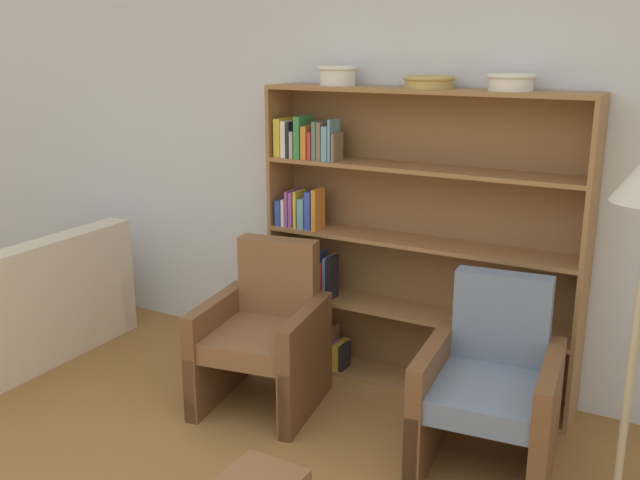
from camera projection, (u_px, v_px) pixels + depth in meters
wall_back at (458, 163)px, 4.17m from camera, size 12.00×0.06×2.75m
bookshelf at (390, 244)px, 4.33m from camera, size 1.93×0.30×1.81m
bowl_terracotta at (338, 75)px, 4.22m from camera, size 0.24×0.24×0.11m
bowl_cream at (429, 81)px, 3.95m from camera, size 0.29×0.29×0.07m
bowl_olive at (511, 81)px, 3.73m from camera, size 0.26×0.26×0.09m
couch at (10, 316)px, 4.78m from camera, size 0.95×1.58×0.83m
armchair_leather at (264, 336)px, 4.14m from camera, size 0.75×0.78×0.94m
armchair_cushioned at (490, 389)px, 3.50m from camera, size 0.71×0.75×0.94m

